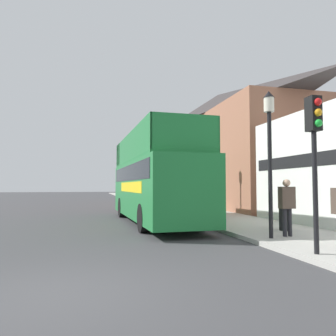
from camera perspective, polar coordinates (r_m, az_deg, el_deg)
name	(u,v)px	position (r m, az deg, el deg)	size (l,w,h in m)	color
ground_plane	(81,208)	(26.65, -14.89, -6.81)	(144.00, 144.00, 0.00)	#3D3D3F
sidewalk	(181,208)	(24.61, 2.24, -7.06)	(3.78, 108.00, 0.14)	#ADAAA3
brick_terrace_rear	(218,150)	(30.58, 8.73, 3.20)	(6.00, 23.46, 10.22)	#9E664C
tour_bus	(153,184)	(15.75, -2.57, -2.74)	(2.78, 10.55, 4.20)	#1E7A38
parked_car_ahead_of_bus	(141,201)	(23.57, -4.67, -5.78)	(1.87, 4.17, 1.41)	maroon
pedestrian_second	(287,202)	(11.27, 19.99, -5.55)	(0.48, 0.26, 1.83)	#232328
traffic_signal	(315,138)	(8.69, 24.18, 4.82)	(0.28, 0.42, 3.79)	black
lamp_post_nearest	(269,136)	(10.83, 17.25, 5.39)	(0.35, 0.35, 4.62)	black
lamp_post_second	(180,153)	(19.80, 2.15, 2.56)	(0.35, 0.35, 5.26)	black
litter_bin	(285,217)	(12.76, 19.74, -8.03)	(0.48, 0.48, 0.91)	black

